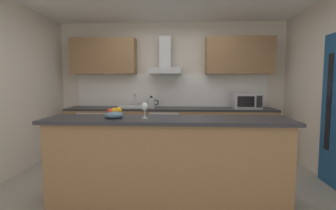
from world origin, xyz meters
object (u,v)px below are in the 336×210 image
object	(u,v)px
refrigerator	(97,131)
kettle	(151,103)
fruit_bowl	(114,114)
oven	(165,130)
sink	(134,106)
wine_glass	(145,107)
microwave	(247,101)
range_hood	(165,62)

from	to	relation	value
refrigerator	kettle	world-z (taller)	kettle
refrigerator	fruit_bowl	bearing A→B (deg)	-65.88
fruit_bowl	refrigerator	bearing A→B (deg)	114.12
oven	sink	distance (m)	0.77
refrigerator	wine_glass	world-z (taller)	wine_glass
sink	wine_glass	world-z (taller)	wine_glass
microwave	wine_glass	world-z (taller)	microwave
microwave	wine_glass	bearing A→B (deg)	-129.04
kettle	wine_glass	world-z (taller)	wine_glass
range_hood	fruit_bowl	xyz separation A→B (m)	(-0.43, -2.19, -0.75)
fruit_bowl	sink	bearing A→B (deg)	94.95
oven	wine_glass	size ratio (longest dim) A/B	4.50
oven	kettle	world-z (taller)	kettle
microwave	range_hood	xyz separation A→B (m)	(-1.55, 0.16, 0.74)
kettle	fruit_bowl	world-z (taller)	kettle
microwave	range_hood	size ratio (longest dim) A/B	0.69
oven	range_hood	world-z (taller)	range_hood
refrigerator	sink	size ratio (longest dim) A/B	1.70
microwave	kettle	world-z (taller)	microwave
microwave	sink	xyz separation A→B (m)	(-2.16, 0.04, -0.12)
refrigerator	microwave	xyz separation A→B (m)	(2.90, -0.03, 0.62)
sink	fruit_bowl	xyz separation A→B (m)	(0.18, -2.07, 0.11)
microwave	fruit_bowl	bearing A→B (deg)	-134.26
range_hood	fruit_bowl	size ratio (longest dim) A/B	3.27
oven	microwave	world-z (taller)	microwave
microwave	sink	distance (m)	2.16
wine_glass	sink	bearing A→B (deg)	104.41
oven	fruit_bowl	world-z (taller)	fruit_bowl
oven	refrigerator	world-z (taller)	oven
refrigerator	range_hood	world-z (taller)	range_hood
oven	fruit_bowl	xyz separation A→B (m)	(-0.43, -2.06, 0.58)
oven	range_hood	size ratio (longest dim) A/B	1.11
refrigerator	fruit_bowl	world-z (taller)	fruit_bowl
kettle	range_hood	distance (m)	0.84
microwave	kettle	size ratio (longest dim) A/B	1.73
kettle	wine_glass	bearing A→B (deg)	-85.00
refrigerator	kettle	distance (m)	1.24
sink	wine_glass	distance (m)	2.13
sink	kettle	size ratio (longest dim) A/B	1.73
sink	range_hood	size ratio (longest dim) A/B	0.69
refrigerator	fruit_bowl	size ratio (longest dim) A/B	3.86
kettle	wine_glass	distance (m)	2.02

